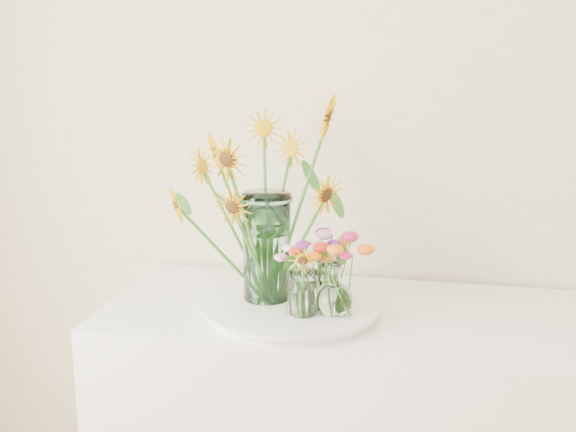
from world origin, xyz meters
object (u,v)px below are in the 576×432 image
at_px(tray, 291,309).
at_px(small_vase_b, 334,289).
at_px(mason_jar, 267,247).
at_px(small_vase_c, 327,280).
at_px(small_vase_a, 303,293).

xyz_separation_m(tray, small_vase_b, (0.12, -0.05, 0.08)).
bearing_deg(small_vase_b, tray, 157.89).
relative_size(mason_jar, small_vase_c, 3.06).
height_order(tray, small_vase_a, small_vase_a).
distance_m(tray, mason_jar, 0.18).
distance_m(mason_jar, small_vase_a, 0.18).
bearing_deg(mason_jar, small_vase_b, -21.98).
height_order(mason_jar, small_vase_a, mason_jar).
height_order(tray, small_vase_c, small_vase_c).
height_order(mason_jar, small_vase_b, mason_jar).
relative_size(mason_jar, small_vase_b, 2.13).
xyz_separation_m(small_vase_a, small_vase_c, (0.04, 0.16, -0.01)).
distance_m(tray, small_vase_a, 0.11).
xyz_separation_m(small_vase_a, small_vase_b, (0.08, 0.02, 0.01)).
distance_m(small_vase_a, small_vase_b, 0.08).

